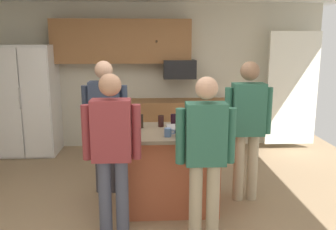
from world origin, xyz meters
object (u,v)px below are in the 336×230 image
(microwave_over_range, at_px, (179,69))
(tumbler_amber, at_px, (140,121))
(kitchen_island, at_px, (169,168))
(glass_short_whisky, at_px, (161,121))
(glass_dark_ale, at_px, (178,130))
(glass_pilsner, at_px, (207,130))
(glass_stout_tall, at_px, (173,119))
(refrigerator, at_px, (28,100))
(person_elder_center, at_px, (105,118))
(mug_ceramic_white, at_px, (168,132))
(person_guest_by_door, at_px, (248,122))
(serving_tray, at_px, (186,128))
(person_guest_left, at_px, (205,149))
(person_host_foreground, at_px, (112,145))

(microwave_over_range, height_order, tumbler_amber, microwave_over_range)
(kitchen_island, bearing_deg, glass_short_whisky, 114.74)
(kitchen_island, bearing_deg, microwave_over_range, 82.58)
(glass_dark_ale, distance_m, glass_short_whisky, 0.50)
(glass_short_whisky, height_order, glass_pilsner, glass_pilsner)
(tumbler_amber, relative_size, glass_stout_tall, 1.20)
(refrigerator, distance_m, glass_short_whisky, 2.97)
(person_elder_center, height_order, mug_ceramic_white, person_elder_center)
(microwave_over_range, xyz_separation_m, glass_dark_ale, (-0.22, -2.57, -0.44))
(person_guest_by_door, xyz_separation_m, mug_ceramic_white, (-0.97, -0.40, -0.01))
(refrigerator, relative_size, serving_tray, 4.26)
(tumbler_amber, bearing_deg, kitchen_island, -25.23)
(microwave_over_range, relative_size, serving_tray, 1.27)
(serving_tray, bearing_deg, tumbler_amber, 164.18)
(kitchen_island, relative_size, person_guest_left, 0.75)
(person_host_foreground, relative_size, person_guest_by_door, 0.96)
(kitchen_island, height_order, glass_short_whisky, glass_short_whisky)
(microwave_over_range, height_order, person_guest_by_door, person_guest_by_door)
(microwave_over_range, relative_size, mug_ceramic_white, 4.60)
(person_host_foreground, relative_size, person_guest_left, 1.01)
(refrigerator, bearing_deg, microwave_over_range, 2.61)
(tumbler_amber, distance_m, glass_short_whisky, 0.25)
(person_guest_by_door, xyz_separation_m, person_guest_left, (-0.65, -0.89, -0.06))
(microwave_over_range, relative_size, person_host_foreground, 0.34)
(serving_tray, bearing_deg, mug_ceramic_white, -128.56)
(mug_ceramic_white, bearing_deg, person_guest_left, -56.18)
(kitchen_island, relative_size, glass_short_whisky, 8.94)
(serving_tray, bearing_deg, glass_pilsner, -53.34)
(glass_short_whisky, xyz_separation_m, glass_pilsner, (0.48, -0.46, 0.00))
(kitchen_island, bearing_deg, person_host_foreground, -133.49)
(mug_ceramic_white, distance_m, glass_short_whisky, 0.46)
(glass_short_whisky, xyz_separation_m, glass_stout_tall, (0.15, 0.09, -0.00))
(microwave_over_range, xyz_separation_m, glass_pilsner, (0.09, -2.57, -0.45))
(glass_stout_tall, distance_m, serving_tray, 0.31)
(glass_pilsner, bearing_deg, tumbler_amber, 149.95)
(person_elder_center, bearing_deg, person_host_foreground, -49.66)
(kitchen_island, xyz_separation_m, glass_dark_ale, (0.08, -0.27, 0.54))
(mug_ceramic_white, bearing_deg, serving_tray, 51.44)
(person_elder_center, relative_size, person_host_foreground, 1.03)
(microwave_over_range, bearing_deg, tumbler_amber, -106.60)
(microwave_over_range, xyz_separation_m, person_guest_left, (0.00, -3.06, -0.52))
(person_elder_center, bearing_deg, glass_stout_tall, 18.93)
(refrigerator, xyz_separation_m, person_host_foreground, (1.71, -2.81, 0.01))
(kitchen_island, bearing_deg, refrigerator, 136.47)
(refrigerator, distance_m, person_guest_left, 3.93)
(tumbler_amber, bearing_deg, glass_stout_tall, 17.66)
(person_host_foreground, bearing_deg, person_guest_left, -54.73)
(kitchen_island, distance_m, person_guest_by_door, 1.09)
(microwave_over_range, bearing_deg, glass_pilsner, -87.90)
(person_guest_by_door, xyz_separation_m, glass_short_whisky, (-1.04, 0.06, 0.01))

